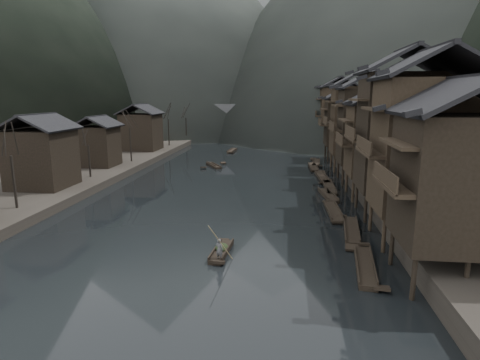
# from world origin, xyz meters

# --- Properties ---
(water) EXTENTS (300.00, 300.00, 0.00)m
(water) POSITION_xyz_m (0.00, 0.00, 0.00)
(water) COLOR black
(water) RESTS_ON ground
(right_bank) EXTENTS (40.00, 200.00, 1.80)m
(right_bank) POSITION_xyz_m (35.00, 40.00, 0.90)
(right_bank) COLOR #2D2823
(right_bank) RESTS_ON ground
(left_bank) EXTENTS (40.00, 200.00, 1.20)m
(left_bank) POSITION_xyz_m (-35.00, 40.00, 0.60)
(left_bank) COLOR #2D2823
(left_bank) RESTS_ON ground
(stilt_houses) EXTENTS (9.00, 67.60, 15.58)m
(stilt_houses) POSITION_xyz_m (17.28, 19.44, 8.87)
(stilt_houses) COLOR black
(stilt_houses) RESTS_ON ground
(left_houses) EXTENTS (8.10, 53.20, 8.73)m
(left_houses) POSITION_xyz_m (-20.50, 20.12, 5.66)
(left_houses) COLOR black
(left_houses) RESTS_ON left_bank
(bare_trees) EXTENTS (3.86, 73.76, 7.73)m
(bare_trees) POSITION_xyz_m (-17.00, 27.10, 6.58)
(bare_trees) COLOR black
(bare_trees) RESTS_ON left_bank
(moored_sampans) EXTENTS (2.89, 49.38, 0.47)m
(moored_sampans) POSITION_xyz_m (12.05, 15.13, 0.20)
(moored_sampans) COLOR black
(moored_sampans) RESTS_ON water
(midriver_boats) EXTENTS (3.47, 23.33, 0.45)m
(midriver_boats) POSITION_xyz_m (-4.16, 39.75, 0.20)
(midriver_boats) COLOR black
(midriver_boats) RESTS_ON water
(stone_bridge) EXTENTS (40.00, 6.00, 9.00)m
(stone_bridge) POSITION_xyz_m (-0.00, 72.00, 5.11)
(stone_bridge) COLOR #4C4C4F
(stone_bridge) RESTS_ON ground
(hero_sampan) EXTENTS (1.26, 4.61, 0.43)m
(hero_sampan) POSITION_xyz_m (2.51, -5.05, 0.20)
(hero_sampan) COLOR black
(hero_sampan) RESTS_ON water
(cargo_heap) EXTENTS (1.01, 1.32, 0.60)m
(cargo_heap) POSITION_xyz_m (2.49, -4.84, 0.73)
(cargo_heap) COLOR black
(cargo_heap) RESTS_ON hero_sampan
(boatman) EXTENTS (0.66, 0.55, 1.53)m
(boatman) POSITION_xyz_m (2.63, -6.64, 1.19)
(boatman) COLOR #565658
(boatman) RESTS_ON hero_sampan
(bamboo_pole) EXTENTS (1.57, 1.87, 3.28)m
(bamboo_pole) POSITION_xyz_m (2.83, -6.64, 3.60)
(bamboo_pole) COLOR #8C7A51
(bamboo_pole) RESTS_ON boatman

